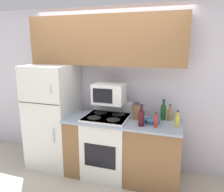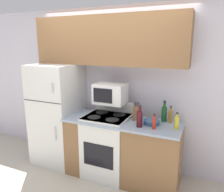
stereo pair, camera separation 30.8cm
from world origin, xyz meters
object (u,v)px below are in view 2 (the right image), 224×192
(microwave, at_px, (110,94))
(bottle_vinegar, at_px, (170,116))
(bowl, at_px, (151,122))
(bottle_wine_green, at_px, (164,113))
(bottle_wine_red, at_px, (140,118))
(knife_block, at_px, (137,113))
(bottle_soy_sauce, at_px, (140,120))
(bottle_hot_sauce, at_px, (154,123))
(bottle_cooking_spray, at_px, (177,122))
(stove, at_px, (107,145))
(refrigerator, at_px, (58,114))

(microwave, relative_size, bottle_vinegar, 1.92)
(bowl, bearing_deg, microwave, 171.55)
(bottle_wine_green, bearing_deg, bottle_wine_red, -126.11)
(knife_block, bearing_deg, bottle_wine_red, -66.01)
(bottle_soy_sauce, bearing_deg, bottle_vinegar, 34.91)
(bottle_hot_sauce, height_order, bottle_vinegar, bottle_vinegar)
(bottle_wine_green, bearing_deg, bottle_cooking_spray, -47.49)
(knife_block, bearing_deg, bowl, -20.91)
(bowl, relative_size, bottle_cooking_spray, 1.02)
(bottle_wine_green, height_order, bottle_cooking_spray, bottle_wine_green)
(bottle_cooking_spray, bearing_deg, stove, 179.12)
(refrigerator, xyz_separation_m, knife_block, (1.38, 0.03, 0.18))
(bottle_soy_sauce, bearing_deg, bottle_cooking_spray, 5.62)
(bottle_vinegar, bearing_deg, bottle_hot_sauce, -115.79)
(stove, bearing_deg, refrigerator, 175.38)
(refrigerator, distance_m, bottle_wine_green, 1.76)
(knife_block, relative_size, bottle_hot_sauce, 1.32)
(knife_block, distance_m, bottle_soy_sauce, 0.20)
(bottle_vinegar, bearing_deg, bottle_wine_red, -136.55)
(refrigerator, bearing_deg, knife_block, 1.40)
(bottle_vinegar, xyz_separation_m, bottle_cooking_spray, (0.11, -0.20, -0.01))
(knife_block, relative_size, bottle_cooking_spray, 1.20)
(microwave, distance_m, bottle_soy_sauce, 0.62)
(bowl, height_order, bottle_wine_green, bottle_wine_green)
(microwave, height_order, bottle_soy_sauce, microwave)
(bottle_hot_sauce, bearing_deg, bottle_cooking_spray, 23.43)
(bowl, height_order, bottle_cooking_spray, bottle_cooking_spray)
(microwave, height_order, bottle_cooking_spray, microwave)
(bottle_wine_green, bearing_deg, bottle_hot_sauce, -100.42)
(refrigerator, relative_size, bottle_wine_green, 5.56)
(bottle_wine_red, bearing_deg, bottle_soy_sauce, 96.55)
(stove, xyz_separation_m, bottle_hot_sauce, (0.73, -0.13, 0.50))
(bottle_cooking_spray, bearing_deg, bottle_wine_red, -164.66)
(knife_block, relative_size, bottle_wine_green, 0.88)
(refrigerator, bearing_deg, stove, -4.62)
(stove, height_order, bottle_wine_green, bottle_wine_green)
(bottle_wine_green, distance_m, bottle_hot_sauce, 0.35)
(stove, height_order, bottle_cooking_spray, bottle_cooking_spray)
(bottle_soy_sauce, distance_m, bottle_hot_sauce, 0.21)
(bowl, distance_m, bottle_wine_green, 0.24)
(bowl, xyz_separation_m, bottle_cooking_spray, (0.33, -0.04, 0.06))
(knife_block, bearing_deg, bottle_soy_sauce, -59.14)
(bottle_hot_sauce, bearing_deg, microwave, 161.08)
(knife_block, xyz_separation_m, bowl, (0.23, -0.09, -0.07))
(stove, relative_size, bottle_cooking_spray, 5.05)
(bowl, relative_size, bottle_wine_red, 0.74)
(microwave, relative_size, bottle_cooking_spray, 2.09)
(bottle_vinegar, bearing_deg, refrigerator, -176.63)
(refrigerator, xyz_separation_m, bottle_cooking_spray, (1.95, -0.09, 0.17))
(microwave, height_order, bottle_wine_red, microwave)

